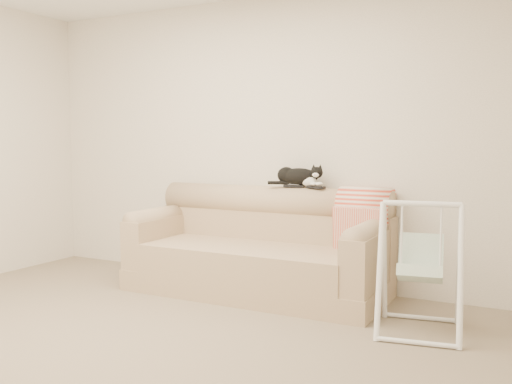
% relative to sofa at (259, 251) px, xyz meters
% --- Properties ---
extents(ground_plane, '(5.00, 5.00, 0.00)m').
position_rel_sofa_xyz_m(ground_plane, '(-0.07, -1.62, -0.35)').
color(ground_plane, '#726250').
rests_on(ground_plane, ground).
extents(room_shell, '(5.04, 4.04, 2.60)m').
position_rel_sofa_xyz_m(room_shell, '(-0.07, -1.62, 1.18)').
color(room_shell, beige).
rests_on(room_shell, ground).
extents(sofa, '(2.20, 0.93, 0.90)m').
position_rel_sofa_xyz_m(sofa, '(0.00, 0.00, 0.00)').
color(sofa, tan).
rests_on(sofa, ground).
extents(remote_a, '(0.18, 0.07, 0.03)m').
position_rel_sofa_xyz_m(remote_a, '(0.22, 0.23, 0.56)').
color(remote_a, black).
rests_on(remote_a, sofa).
extents(remote_b, '(0.18, 0.09, 0.02)m').
position_rel_sofa_xyz_m(remote_b, '(0.43, 0.21, 0.56)').
color(remote_b, black).
rests_on(remote_b, sofa).
extents(tuxedo_cat, '(0.50, 0.22, 0.19)m').
position_rel_sofa_xyz_m(tuxedo_cat, '(0.26, 0.25, 0.64)').
color(tuxedo_cat, black).
rests_on(tuxedo_cat, sofa).
extents(throw_blanket, '(0.43, 0.38, 0.58)m').
position_rel_sofa_xyz_m(throw_blanket, '(0.86, 0.23, 0.37)').
color(throw_blanket, red).
rests_on(throw_blanket, sofa).
extents(baby_swing, '(0.63, 0.66, 0.90)m').
position_rel_sofa_xyz_m(baby_swing, '(1.45, -0.44, 0.10)').
color(baby_swing, white).
rests_on(baby_swing, ground).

